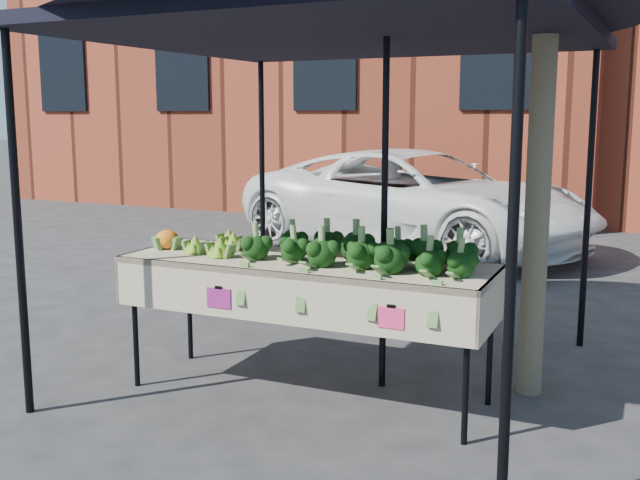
{
  "coord_description": "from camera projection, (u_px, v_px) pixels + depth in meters",
  "views": [
    {
      "loc": [
        2.17,
        -4.05,
        1.81
      ],
      "look_at": [
        0.06,
        0.35,
        1.0
      ],
      "focal_mm": 42.18,
      "sensor_mm": 36.0,
      "label": 1
    }
  ],
  "objects": [
    {
      "name": "street_tree",
      "position": [
        546.0,
        37.0,
        4.6
      ],
      "size": [
        2.32,
        2.32,
        4.57
      ],
      "primitive_type": null,
      "color": "#1E4C14",
      "rests_on": "ground"
    },
    {
      "name": "ground",
      "position": [
        288.0,
        400.0,
        4.83
      ],
      "size": [
        90.0,
        90.0,
        0.0
      ],
      "primitive_type": "plane",
      "color": "#272729"
    },
    {
      "name": "canopy",
      "position": [
        340.0,
        181.0,
        5.09
      ],
      "size": [
        3.16,
        3.16,
        2.74
      ],
      "primitive_type": null,
      "color": "black",
      "rests_on": "ground"
    },
    {
      "name": "romanesco_cluster",
      "position": [
        221.0,
        238.0,
        5.08
      ],
      "size": [
        0.41,
        0.55,
        0.18
      ],
      "primitive_type": "ellipsoid",
      "color": "#8AB42B",
      "rests_on": "table"
    },
    {
      "name": "vehicle",
      "position": [
        419.0,
        67.0,
        9.86
      ],
      "size": [
        1.9,
        2.53,
        4.89
      ],
      "primitive_type": "imported",
      "rotation": [
        0.0,
        0.0,
        1.31
      ],
      "color": "white",
      "rests_on": "ground"
    },
    {
      "name": "cauliflower_pair",
      "position": [
        167.0,
        237.0,
        5.17
      ],
      "size": [
        0.18,
        0.18,
        0.16
      ],
      "primitive_type": "ellipsoid",
      "color": "orange",
      "rests_on": "table"
    },
    {
      "name": "broccoli_heap",
      "position": [
        360.0,
        245.0,
        4.63
      ],
      "size": [
        1.52,
        0.55,
        0.24
      ],
      "primitive_type": "ellipsoid",
      "color": "black",
      "rests_on": "table"
    },
    {
      "name": "table",
      "position": [
        307.0,
        328.0,
        4.86
      ],
      "size": [
        2.42,
        0.86,
        0.9
      ],
      "color": "#C0B198",
      "rests_on": "ground"
    }
  ]
}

